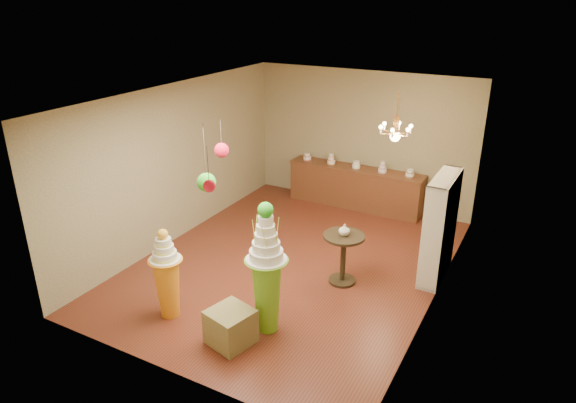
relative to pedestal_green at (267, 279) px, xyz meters
The scene contains 17 objects.
floor 2.12m from the pedestal_green, 107.14° to the left, with size 6.50×6.50×0.00m, color #5B2618.
ceiling 2.93m from the pedestal_green, 107.14° to the left, with size 6.50×6.50×0.00m, color white.
wall_back 5.20m from the pedestal_green, 96.42° to the left, with size 5.00×0.04×3.00m, color gray.
wall_front 1.64m from the pedestal_green, 112.67° to the right, with size 5.00×0.04×3.00m, color gray.
wall_left 3.66m from the pedestal_green, 148.71° to the left, with size 0.04×6.50×3.00m, color gray.
wall_right 2.77m from the pedestal_green, 44.19° to the left, with size 0.04×6.50×3.00m, color gray.
pedestal_green is the anchor object (origin of this frame).
pedestal_orange 1.54m from the pedestal_green, 164.79° to the right, with size 0.53×0.53×1.43m.
burlap_riser 0.82m from the pedestal_green, 119.80° to the right, with size 0.55×0.55×0.50m, color olive.
sideboard 4.89m from the pedestal_green, 96.79° to the left, with size 3.04×0.54×1.16m.
shelving_unit 3.20m from the pedestal_green, 56.58° to the left, with size 0.33×1.20×1.80m.
round_table 1.79m from the pedestal_green, 75.37° to the left, with size 0.71×0.71×0.87m.
vase 1.77m from the pedestal_green, 75.37° to the left, with size 0.18×0.18×0.19m, color beige.
pom_red_left 1.89m from the pedestal_green, 167.10° to the left, with size 0.20×0.20×0.57m.
pom_green_mid 1.59m from the pedestal_green, 162.62° to the right, with size 0.25×0.25×0.92m.
pom_red_right 2.01m from the pedestal_green, 95.31° to the right, with size 0.14×0.14×0.53m.
chandelier 3.44m from the pedestal_green, 75.51° to the left, with size 0.80×0.80×0.85m.
Camera 1 is at (3.78, -7.16, 4.55)m, focal length 32.00 mm.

